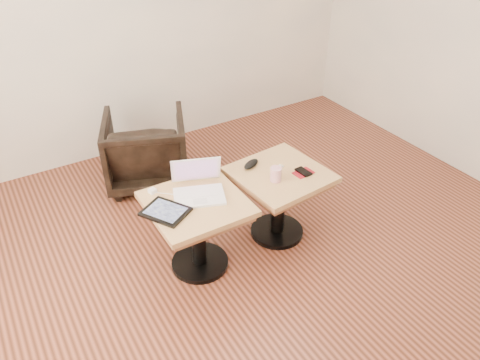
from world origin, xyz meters
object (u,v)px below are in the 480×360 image
side_table_left (197,218)px  armchair (146,150)px  striped_cup (276,174)px  side_table_right (279,188)px  laptop (198,187)px

side_table_left → armchair: bearing=85.1°
armchair → striped_cup: bearing=132.8°
side_table_left → side_table_right: bearing=0.1°
striped_cup → armchair: (-0.47, 1.24, -0.29)m
side_table_left → striped_cup: size_ratio=6.08×
side_table_left → laptop: 0.20m
striped_cup → armchair: striped_cup is taller
side_table_left → laptop: (0.05, 0.07, 0.18)m
side_table_right → striped_cup: 0.22m
side_table_right → laptop: laptop is taller
striped_cup → armchair: bearing=110.7°
side_table_left → side_table_right: 0.66m
side_table_left → striped_cup: (0.57, -0.06, 0.19)m
laptop → armchair: laptop is taller
armchair → side_table_left: bearing=107.1°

